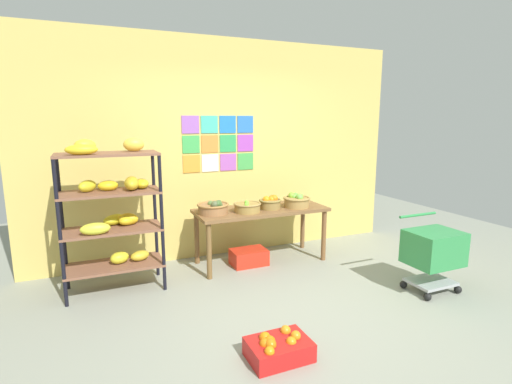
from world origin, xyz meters
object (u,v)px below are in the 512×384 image
object	(u,v)px
fruit_basket_back_right	(247,207)
orange_crate_foreground	(278,348)
shopping_cart	(433,250)
produce_crate_under_table	(249,257)
fruit_basket_left	(297,201)
banana_shelf_unit	(113,205)
fruit_basket_back_left	(213,207)
fruit_basket_right	(270,203)
display_table	(261,215)

from	to	relation	value
fruit_basket_back_right	orange_crate_foreground	bearing A→B (deg)	-105.10
shopping_cart	produce_crate_under_table	bearing A→B (deg)	135.54
produce_crate_under_table	shopping_cart	size ratio (longest dim) A/B	0.55
shopping_cart	fruit_basket_left	bearing A→B (deg)	121.41
produce_crate_under_table	shopping_cart	world-z (taller)	shopping_cart
produce_crate_under_table	banana_shelf_unit	bearing A→B (deg)	-176.63
produce_crate_under_table	orange_crate_foreground	world-z (taller)	orange_crate_foreground
fruit_basket_back_left	fruit_basket_left	distance (m)	1.09
fruit_basket_back_right	banana_shelf_unit	bearing A→B (deg)	-178.96
fruit_basket_back_right	fruit_basket_right	xyz separation A→B (m)	(0.34, 0.06, 0.01)
display_table	fruit_basket_back_right	world-z (taller)	fruit_basket_back_right
fruit_basket_left	produce_crate_under_table	xyz separation A→B (m)	(-0.64, 0.06, -0.69)
display_table	shopping_cart	world-z (taller)	shopping_cart
banana_shelf_unit	fruit_basket_back_left	world-z (taller)	banana_shelf_unit
fruit_basket_back_right	fruit_basket_left	size ratio (longest dim) A/B	0.97
banana_shelf_unit	shopping_cart	bearing A→B (deg)	-24.36
display_table	orange_crate_foreground	world-z (taller)	display_table
fruit_basket_right	orange_crate_foreground	bearing A→B (deg)	-113.70
display_table	fruit_basket_right	xyz separation A→B (m)	(0.11, -0.04, 0.16)
orange_crate_foreground	shopping_cart	world-z (taller)	shopping_cart
display_table	fruit_basket_left	xyz separation A→B (m)	(0.46, -0.10, 0.17)
fruit_basket_left	fruit_basket_right	distance (m)	0.35
banana_shelf_unit	fruit_basket_back_left	size ratio (longest dim) A/B	4.28
display_table	fruit_basket_left	size ratio (longest dim) A/B	4.81
banana_shelf_unit	fruit_basket_left	bearing A→B (deg)	0.74
banana_shelf_unit	fruit_basket_left	distance (m)	2.21
display_table	fruit_basket_back_left	bearing A→B (deg)	-178.64
fruit_basket_back_right	fruit_basket_right	bearing A→B (deg)	9.76
banana_shelf_unit	shopping_cart	world-z (taller)	banana_shelf_unit
banana_shelf_unit	fruit_basket_left	size ratio (longest dim) A/B	4.70
fruit_basket_back_right	fruit_basket_back_left	size ratio (longest dim) A/B	0.88
display_table	produce_crate_under_table	xyz separation A→B (m)	(-0.18, -0.04, -0.52)
banana_shelf_unit	display_table	xyz separation A→B (m)	(1.75, 0.13, -0.31)
fruit_basket_left	shopping_cart	size ratio (longest dim) A/B	0.43
display_table	fruit_basket_right	bearing A→B (deg)	-21.34
display_table	fruit_basket_left	distance (m)	0.49
display_table	fruit_basket_back_left	world-z (taller)	fruit_basket_back_left
fruit_basket_back_left	fruit_basket_left	bearing A→B (deg)	-4.46
display_table	produce_crate_under_table	distance (m)	0.55
fruit_basket_left	fruit_basket_right	xyz separation A→B (m)	(-0.35, 0.06, -0.01)
fruit_basket_back_right	produce_crate_under_table	xyz separation A→B (m)	(0.04, 0.06, -0.67)
fruit_basket_back_left	shopping_cart	size ratio (longest dim) A/B	0.48
fruit_basket_left	fruit_basket_right	size ratio (longest dim) A/B	1.22
fruit_basket_right	orange_crate_foreground	size ratio (longest dim) A/B	0.60
fruit_basket_back_left	fruit_basket_right	size ratio (longest dim) A/B	1.33
banana_shelf_unit	fruit_basket_back_right	xyz separation A→B (m)	(1.52, 0.03, -0.16)
fruit_basket_back_left	shopping_cart	world-z (taller)	fruit_basket_back_left
produce_crate_under_table	fruit_basket_right	bearing A→B (deg)	-1.30
display_table	fruit_basket_left	world-z (taller)	fruit_basket_left
banana_shelf_unit	fruit_basket_right	bearing A→B (deg)	2.64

